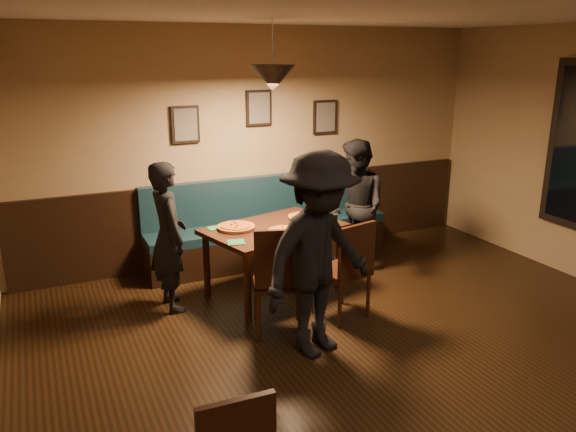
{
  "coord_description": "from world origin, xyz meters",
  "views": [
    {
      "loc": [
        -2.53,
        -2.83,
        2.5
      ],
      "look_at": [
        -0.32,
        1.95,
        0.95
      ],
      "focal_mm": 35.02,
      "sensor_mm": 36.0,
      "label": 1
    }
  ],
  "objects_px": {
    "diner_front": "(319,256)",
    "tabasco_bottle": "(325,216)",
    "diner_left": "(168,237)",
    "soda_glass": "(335,221)",
    "booth_bench": "(269,222)",
    "chair_near_right": "(342,268)",
    "chair_near_left": "(279,278)",
    "dining_table": "(274,260)",
    "diner_right": "(356,207)"
  },
  "relations": [
    {
      "from": "diner_left",
      "to": "tabasco_bottle",
      "type": "xyz_separation_m",
      "value": [
        1.66,
        -0.15,
        0.05
      ]
    },
    {
      "from": "dining_table",
      "to": "diner_front",
      "type": "distance_m",
      "value": 1.38
    },
    {
      "from": "diner_front",
      "to": "tabasco_bottle",
      "type": "height_order",
      "value": "diner_front"
    },
    {
      "from": "booth_bench",
      "to": "soda_glass",
      "type": "bearing_deg",
      "value": -77.72
    },
    {
      "from": "chair_near_left",
      "to": "diner_front",
      "type": "bearing_deg",
      "value": -53.16
    },
    {
      "from": "chair_near_left",
      "to": "diner_right",
      "type": "height_order",
      "value": "diner_right"
    },
    {
      "from": "booth_bench",
      "to": "diner_right",
      "type": "distance_m",
      "value": 1.11
    },
    {
      "from": "chair_near_left",
      "to": "tabasco_bottle",
      "type": "relative_size",
      "value": 8.29
    },
    {
      "from": "dining_table",
      "to": "diner_left",
      "type": "bearing_deg",
      "value": 159.53
    },
    {
      "from": "dining_table",
      "to": "soda_glass",
      "type": "xyz_separation_m",
      "value": [
        0.57,
        -0.27,
        0.44
      ]
    },
    {
      "from": "diner_left",
      "to": "soda_glass",
      "type": "height_order",
      "value": "diner_left"
    },
    {
      "from": "diner_left",
      "to": "soda_glass",
      "type": "distance_m",
      "value": 1.7
    },
    {
      "from": "diner_front",
      "to": "tabasco_bottle",
      "type": "distance_m",
      "value": 1.43
    },
    {
      "from": "booth_bench",
      "to": "diner_front",
      "type": "xyz_separation_m",
      "value": [
        -0.47,
        -2.18,
        0.38
      ]
    },
    {
      "from": "chair_near_left",
      "to": "tabasco_bottle",
      "type": "xyz_separation_m",
      "value": [
        0.88,
        0.76,
        0.28
      ]
    },
    {
      "from": "tabasco_bottle",
      "to": "diner_front",
      "type": "bearing_deg",
      "value": -120.42
    },
    {
      "from": "dining_table",
      "to": "soda_glass",
      "type": "height_order",
      "value": "soda_glass"
    },
    {
      "from": "dining_table",
      "to": "tabasco_bottle",
      "type": "height_order",
      "value": "tabasco_bottle"
    },
    {
      "from": "chair_near_right",
      "to": "diner_front",
      "type": "height_order",
      "value": "diner_front"
    },
    {
      "from": "booth_bench",
      "to": "diner_left",
      "type": "xyz_separation_m",
      "value": [
        -1.4,
        -0.79,
        0.25
      ]
    },
    {
      "from": "diner_front",
      "to": "soda_glass",
      "type": "relative_size",
      "value": 13.02
    },
    {
      "from": "chair_near_right",
      "to": "diner_front",
      "type": "distance_m",
      "value": 0.82
    },
    {
      "from": "dining_table",
      "to": "chair_near_left",
      "type": "distance_m",
      "value": 0.88
    },
    {
      "from": "diner_right",
      "to": "soda_glass",
      "type": "distance_m",
      "value": 0.69
    },
    {
      "from": "chair_near_right",
      "to": "soda_glass",
      "type": "height_order",
      "value": "chair_near_right"
    },
    {
      "from": "chair_near_right",
      "to": "tabasco_bottle",
      "type": "height_order",
      "value": "chair_near_right"
    },
    {
      "from": "chair_near_left",
      "to": "chair_near_right",
      "type": "xyz_separation_m",
      "value": [
        0.67,
        0.03,
        -0.03
      ]
    },
    {
      "from": "booth_bench",
      "to": "tabasco_bottle",
      "type": "height_order",
      "value": "booth_bench"
    },
    {
      "from": "booth_bench",
      "to": "diner_front",
      "type": "relative_size",
      "value": 1.71
    },
    {
      "from": "booth_bench",
      "to": "diner_right",
      "type": "xyz_separation_m",
      "value": [
        0.78,
        -0.73,
        0.28
      ]
    },
    {
      "from": "chair_near_right",
      "to": "diner_right",
      "type": "xyz_separation_m",
      "value": [
        0.73,
        0.95,
        0.29
      ]
    },
    {
      "from": "booth_bench",
      "to": "chair_near_right",
      "type": "xyz_separation_m",
      "value": [
        0.05,
        -1.68,
        -0.01
      ]
    },
    {
      "from": "diner_left",
      "to": "tabasco_bottle",
      "type": "distance_m",
      "value": 1.67
    },
    {
      "from": "diner_left",
      "to": "chair_near_left",
      "type": "bearing_deg",
      "value": -142.61
    },
    {
      "from": "dining_table",
      "to": "chair_near_right",
      "type": "xyz_separation_m",
      "value": [
        0.37,
        -0.78,
        0.12
      ]
    },
    {
      "from": "chair_near_left",
      "to": "diner_right",
      "type": "bearing_deg",
      "value": 53.53
    },
    {
      "from": "dining_table",
      "to": "diner_right",
      "type": "xyz_separation_m",
      "value": [
        1.1,
        0.17,
        0.41
      ]
    },
    {
      "from": "tabasco_bottle",
      "to": "chair_near_right",
      "type": "bearing_deg",
      "value": -105.48
    },
    {
      "from": "dining_table",
      "to": "chair_near_left",
      "type": "relative_size",
      "value": 1.32
    },
    {
      "from": "diner_right",
      "to": "diner_front",
      "type": "relative_size",
      "value": 0.89
    },
    {
      "from": "booth_bench",
      "to": "dining_table",
      "type": "relative_size",
      "value": 2.17
    },
    {
      "from": "chair_near_right",
      "to": "diner_left",
      "type": "xyz_separation_m",
      "value": [
        -1.46,
        0.88,
        0.26
      ]
    },
    {
      "from": "diner_right",
      "to": "chair_near_right",
      "type": "bearing_deg",
      "value": -41.68
    },
    {
      "from": "booth_bench",
      "to": "chair_near_left",
      "type": "bearing_deg",
      "value": -109.97
    },
    {
      "from": "chair_near_right",
      "to": "diner_left",
      "type": "height_order",
      "value": "diner_left"
    },
    {
      "from": "diner_left",
      "to": "tabasco_bottle",
      "type": "relative_size",
      "value": 11.88
    },
    {
      "from": "chair_near_right",
      "to": "diner_left",
      "type": "distance_m",
      "value": 1.72
    },
    {
      "from": "chair_near_left",
      "to": "soda_glass",
      "type": "distance_m",
      "value": 1.07
    },
    {
      "from": "dining_table",
      "to": "tabasco_bottle",
      "type": "distance_m",
      "value": 0.72
    },
    {
      "from": "soda_glass",
      "to": "tabasco_bottle",
      "type": "relative_size",
      "value": 1.06
    }
  ]
}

